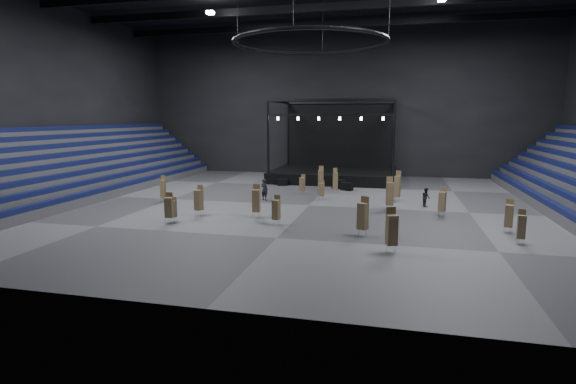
% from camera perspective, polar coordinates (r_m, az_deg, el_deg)
% --- Properties ---
extents(floor, '(50.00, 50.00, 0.00)m').
position_cam_1_polar(floor, '(37.33, 2.68, -1.71)').
color(floor, '#555557').
rests_on(floor, ground).
extents(wall_back, '(50.00, 0.20, 18.00)m').
position_cam_1_polar(wall_back, '(57.42, 6.74, 11.17)').
color(wall_back, black).
rests_on(wall_back, ground).
extents(wall_front, '(50.00, 0.20, 18.00)m').
position_cam_1_polar(wall_front, '(16.55, -11.28, 15.45)').
color(wall_front, black).
rests_on(wall_front, ground).
extents(wall_left, '(0.20, 42.00, 18.00)m').
position_cam_1_polar(wall_left, '(48.04, -28.54, 10.46)').
color(wall_left, black).
rests_on(wall_left, ground).
extents(bleachers_left, '(7.20, 40.00, 6.40)m').
position_cam_1_polar(bleachers_left, '(46.99, -25.97, 1.79)').
color(bleachers_left, '#4A4A4D').
rests_on(bleachers_left, floor).
extents(stage, '(14.00, 10.00, 9.20)m').
position_cam_1_polar(stage, '(52.98, 5.98, 3.15)').
color(stage, black).
rests_on(stage, floor).
extents(truss_ring, '(12.30, 12.30, 5.15)m').
position_cam_1_polar(truss_ring, '(37.07, 2.85, 18.42)').
color(truss_ring, black).
rests_on(truss_ring, ceiling).
extents(flight_case_left, '(1.20, 0.85, 0.72)m').
position_cam_1_polar(flight_case_left, '(48.07, -0.72, 1.25)').
color(flight_case_left, black).
rests_on(flight_case_left, floor).
extents(flight_case_mid, '(1.51, 1.15, 0.90)m').
position_cam_1_polar(flight_case_mid, '(46.30, 6.48, 0.99)').
color(flight_case_mid, black).
rests_on(flight_case_mid, floor).
extents(flight_case_right, '(1.31, 0.97, 0.78)m').
position_cam_1_polar(flight_case_right, '(45.24, 7.48, 0.70)').
color(flight_case_right, black).
rests_on(flight_case_right, floor).
extents(chair_stack_0, '(0.62, 0.62, 2.67)m').
position_cam_1_polar(chair_stack_0, '(35.92, 12.80, -0.15)').
color(chair_stack_0, silver).
rests_on(chair_stack_0, floor).
extents(chair_stack_1, '(0.73, 0.73, 2.47)m').
position_cam_1_polar(chair_stack_1, '(27.82, 9.49, -2.94)').
color(chair_stack_1, silver).
rests_on(chair_stack_1, floor).
extents(chair_stack_2, '(0.47, 0.47, 2.03)m').
position_cam_1_polar(chair_stack_2, '(29.03, 27.53, -3.87)').
color(chair_stack_2, silver).
rests_on(chair_stack_2, floor).
extents(chair_stack_3, '(0.69, 0.69, 2.49)m').
position_cam_1_polar(chair_stack_3, '(24.72, 13.03, -4.61)').
color(chair_stack_3, silver).
rests_on(chair_stack_3, floor).
extents(chair_stack_4, '(0.50, 0.50, 2.44)m').
position_cam_1_polar(chair_stack_4, '(44.97, 4.19, 1.83)').
color(chair_stack_4, silver).
rests_on(chair_stack_4, floor).
extents(chair_stack_5, '(0.54, 0.54, 2.43)m').
position_cam_1_polar(chair_stack_5, '(43.46, 6.02, 1.49)').
color(chair_stack_5, silver).
rests_on(chair_stack_5, floor).
extents(chair_stack_6, '(0.54, 0.54, 2.04)m').
position_cam_1_polar(chair_stack_6, '(30.39, -1.51, -2.19)').
color(chair_stack_6, silver).
rests_on(chair_stack_6, floor).
extents(chair_stack_7, '(0.62, 0.62, 2.14)m').
position_cam_1_polar(chair_stack_7, '(31.87, -14.89, -1.84)').
color(chair_stack_7, silver).
rests_on(chair_stack_7, floor).
extents(chair_stack_8, '(0.62, 0.62, 2.29)m').
position_cam_1_polar(chair_stack_8, '(33.87, -11.26, -0.94)').
color(chair_stack_8, silver).
rests_on(chair_stack_8, floor).
extents(chair_stack_9, '(0.47, 0.47, 2.28)m').
position_cam_1_polar(chair_stack_9, '(40.15, -15.59, 0.43)').
color(chair_stack_9, silver).
rests_on(chair_stack_9, floor).
extents(chair_stack_10, '(0.60, 0.60, 2.17)m').
position_cam_1_polar(chair_stack_10, '(31.38, 26.26, -2.67)').
color(chair_stack_10, silver).
rests_on(chair_stack_10, floor).
extents(chair_stack_11, '(0.60, 0.60, 2.19)m').
position_cam_1_polar(chair_stack_11, '(34.81, 19.00, -1.10)').
color(chair_stack_11, silver).
rests_on(chair_stack_11, floor).
extents(chair_stack_12, '(0.55, 0.55, 1.76)m').
position_cam_1_polar(chair_stack_12, '(32.30, -14.41, -2.04)').
color(chair_stack_12, silver).
rests_on(chair_stack_12, floor).
extents(chair_stack_13, '(0.59, 0.59, 2.45)m').
position_cam_1_polar(chair_stack_13, '(32.63, -4.06, -1.03)').
color(chair_stack_13, silver).
rests_on(chair_stack_13, floor).
extents(chair_stack_14, '(0.54, 0.54, 1.88)m').
position_cam_1_polar(chair_stack_14, '(42.61, 1.83, 1.06)').
color(chair_stack_14, silver).
rests_on(chair_stack_14, floor).
extents(chair_stack_15, '(0.52, 0.52, 1.77)m').
position_cam_1_polar(chair_stack_15, '(39.78, 4.26, 0.36)').
color(chair_stack_15, silver).
rests_on(chair_stack_15, floor).
extents(chair_stack_16, '(0.60, 0.60, 2.67)m').
position_cam_1_polar(chair_stack_16, '(40.03, 13.73, 0.75)').
color(chair_stack_16, silver).
rests_on(chair_stack_16, floor).
extents(man_center, '(0.83, 0.71, 1.92)m').
position_cam_1_polar(man_center, '(39.50, -3.00, 0.33)').
color(man_center, black).
rests_on(man_center, floor).
extents(crew_member, '(0.79, 0.89, 1.54)m').
position_cam_1_polar(crew_member, '(38.42, 17.11, -0.63)').
color(crew_member, black).
rests_on(crew_member, floor).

